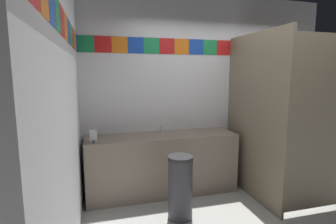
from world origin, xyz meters
name	(u,v)px	position (x,y,z in m)	size (l,w,h in m)	color
wall_back	(208,90)	(0.00, 1.47, 1.45)	(3.86, 0.09, 2.89)	silver
wall_side	(63,105)	(-1.97, 0.00, 1.45)	(0.09, 2.86, 2.89)	silver
vanity_counter	(162,163)	(-0.82, 1.15, 0.43)	(2.12, 0.55, 0.85)	gray
faucet_center	(161,130)	(-0.82, 1.24, 0.91)	(0.04, 0.10, 0.14)	silver
soap_dispenser	(93,136)	(-1.76, 1.00, 0.93)	(0.09, 0.09, 0.16)	#B7BABF
stall_divider	(276,119)	(0.53, 0.49, 1.13)	(0.92, 1.37, 2.25)	#726651
toilet	(276,164)	(0.98, 1.00, 0.30)	(0.39, 0.49, 0.74)	white
trash_bin	(180,187)	(-0.78, 0.44, 0.38)	(0.30, 0.30, 0.76)	#333338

